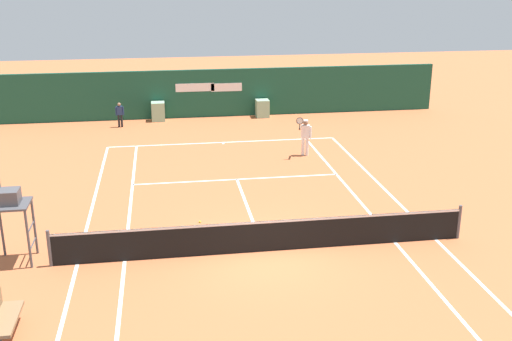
# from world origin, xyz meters

# --- Properties ---
(ground_plane) EXTENTS (80.00, 80.00, 0.01)m
(ground_plane) POSITION_xyz_m (-0.00, 0.58, 0.00)
(ground_plane) COLOR #BC6038
(tennis_net) EXTENTS (12.10, 0.10, 1.07)m
(tennis_net) POSITION_xyz_m (0.00, 0.00, 0.51)
(tennis_net) COLOR #4C4C51
(tennis_net) RESTS_ON ground_plane
(sponsor_back_wall) EXTENTS (25.00, 1.02, 2.59)m
(sponsor_back_wall) POSITION_xyz_m (-0.01, 16.97, 1.25)
(sponsor_back_wall) COLOR #194C38
(sponsor_back_wall) RESTS_ON ground_plane
(umpire_chair) EXTENTS (1.00, 1.00, 2.55)m
(umpire_chair) POSITION_xyz_m (-6.98, 0.44, 1.74)
(umpire_chair) COLOR #47474C
(umpire_chair) RESTS_ON ground_plane
(player_bench) EXTENTS (0.54, 1.48, 0.88)m
(player_bench) POSITION_xyz_m (-6.52, -3.35, 0.51)
(player_bench) COLOR #38383D
(player_bench) RESTS_ON ground_plane
(player_on_baseline) EXTENTS (0.77, 0.66, 1.83)m
(player_on_baseline) POSITION_xyz_m (3.33, 9.09, 0.97)
(player_on_baseline) COLOR white
(player_on_baseline) RESTS_ON ground_plane
(ball_kid_left_post) EXTENTS (0.43, 0.18, 1.28)m
(ball_kid_left_post) POSITION_xyz_m (-4.90, 15.37, 0.74)
(ball_kid_left_post) COLOR black
(ball_kid_left_post) RESTS_ON ground_plane
(tennis_ball_by_sideline) EXTENTS (0.07, 0.07, 0.07)m
(tennis_ball_by_sideline) POSITION_xyz_m (-1.71, 2.39, 0.03)
(tennis_ball_by_sideline) COLOR #CCE033
(tennis_ball_by_sideline) RESTS_ON ground_plane
(tennis_ball_near_service_line) EXTENTS (0.07, 0.07, 0.07)m
(tennis_ball_near_service_line) POSITION_xyz_m (-4.41, 1.53, 0.03)
(tennis_ball_near_service_line) COLOR #CCE033
(tennis_ball_near_service_line) RESTS_ON ground_plane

